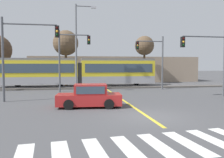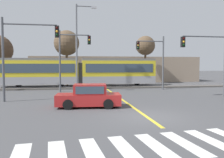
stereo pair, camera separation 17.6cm
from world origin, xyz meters
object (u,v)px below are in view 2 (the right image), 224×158
traffic_light_mid_left (22,46)px  traffic_light_far_right (154,55)px  traffic_light_far_left (70,52)px  street_lamp_centre (78,42)px  bare_tree_east (145,46)px  traffic_light_mid_right (210,53)px  sedan_crossing (89,97)px  bare_tree_west (67,43)px  light_rail_tram (80,71)px

traffic_light_mid_left → traffic_light_far_right: (12.91, 6.86, -0.29)m
traffic_light_far_left → street_lamp_centre: bearing=59.7°
traffic_light_far_right → bare_tree_east: 9.30m
traffic_light_mid_left → traffic_light_mid_right: size_ratio=1.09×
traffic_light_far_left → bare_tree_east: size_ratio=0.88×
sedan_crossing → traffic_light_far_left: (-1.30, 9.21, 3.44)m
bare_tree_west → traffic_light_far_left: bearing=-86.3°
traffic_light_mid_left → traffic_light_far_right: bearing=28.0°
light_rail_tram → street_lamp_centre: (-0.24, -3.03, 3.25)m
traffic_light_far_left → bare_tree_west: bearing=93.7°
light_rail_tram → traffic_light_far_right: size_ratio=3.05×
light_rail_tram → traffic_light_far_right: traffic_light_far_right is taller
bare_tree_west → traffic_light_far_right: bearing=-38.5°
traffic_light_far_left → traffic_light_mid_right: size_ratio=1.08×
traffic_light_far_right → bare_tree_west: bare_tree_west is taller
traffic_light_mid_right → street_lamp_centre: bearing=147.5°
bare_tree_west → bare_tree_east: size_ratio=1.06×
traffic_light_mid_left → traffic_light_far_right: traffic_light_mid_left is taller
sedan_crossing → traffic_light_far_left: traffic_light_far_left is taller
street_lamp_centre → bare_tree_west: street_lamp_centre is taller
traffic_light_far_right → street_lamp_centre: (-8.51, 0.49, 1.39)m
traffic_light_far_right → traffic_light_mid_right: 7.21m
sedan_crossing → traffic_light_far_right: bearing=51.6°
sedan_crossing → traffic_light_mid_left: (-4.81, 3.38, 3.51)m
traffic_light_mid_left → traffic_light_far_left: size_ratio=1.01×
sedan_crossing → traffic_light_mid_right: (10.83, 3.56, 3.14)m
street_lamp_centre → light_rail_tram: bearing=85.4°
traffic_light_far_right → street_lamp_centre: size_ratio=0.65×
traffic_light_mid_left → traffic_light_far_left: traffic_light_mid_left is taller
traffic_light_far_right → traffic_light_far_left: 9.46m
sedan_crossing → traffic_light_far_left: size_ratio=0.68×
bare_tree_west → bare_tree_east: bare_tree_west is taller
light_rail_tram → traffic_light_mid_left: traffic_light_mid_left is taller
light_rail_tram → traffic_light_mid_left: bearing=-114.1°
traffic_light_far_left → street_lamp_centre: (0.89, 1.52, 1.17)m
traffic_light_mid_left → street_lamp_centre: 8.63m
traffic_light_far_left → street_lamp_centre: street_lamp_centre is taller
sedan_crossing → bare_tree_east: (9.84, 19.19, 4.99)m
light_rail_tram → bare_tree_west: (-1.71, 4.42, 3.79)m
traffic_light_far_right → bare_tree_west: size_ratio=0.79×
sedan_crossing → bare_tree_west: bare_tree_west is taller
light_rail_tram → bare_tree_east: size_ratio=2.56×
street_lamp_centre → bare_tree_east: 13.30m
traffic_light_mid_right → street_lamp_centre: 13.41m
street_lamp_centre → traffic_light_mid_right: bearing=-32.5°
traffic_light_mid_right → bare_tree_east: bare_tree_east is taller
traffic_light_far_left → traffic_light_mid_left: bearing=-121.0°
traffic_light_mid_right → street_lamp_centre: (-11.24, 7.17, 1.46)m
traffic_light_far_left → street_lamp_centre: size_ratio=0.67×
light_rail_tram → bare_tree_west: 6.06m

